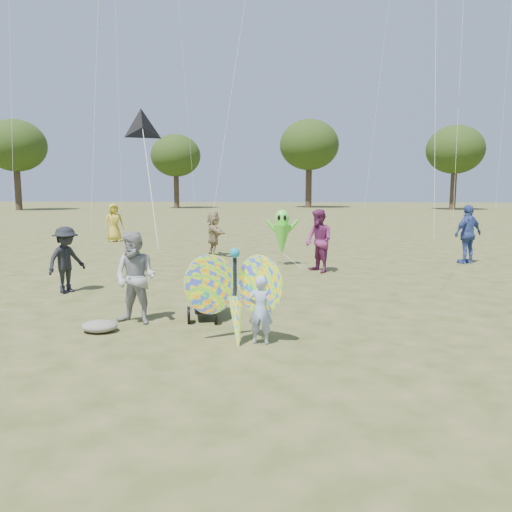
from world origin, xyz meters
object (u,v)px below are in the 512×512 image
(adult_man, at_px, (135,278))
(crowd_e, at_px, (319,241))
(butterfly_kite, at_px, (235,296))
(alien_kite, at_px, (282,234))
(crowd_d, at_px, (214,234))
(jogging_stroller, at_px, (206,285))
(crowd_g, at_px, (114,223))
(child_girl, at_px, (260,310))
(crowd_b, at_px, (66,260))
(crowd_c, at_px, (468,234))

(adult_man, bearing_deg, crowd_e, 71.71)
(butterfly_kite, bearing_deg, alien_kite, 86.56)
(crowd_d, bearing_deg, jogging_stroller, 164.37)
(adult_man, height_order, crowd_g, crowd_g)
(crowd_g, bearing_deg, child_girl, -91.55)
(adult_man, relative_size, crowd_g, 0.96)
(crowd_e, distance_m, jogging_stroller, 5.76)
(crowd_e, bearing_deg, child_girl, -40.86)
(crowd_b, relative_size, crowd_c, 0.81)
(crowd_d, bearing_deg, child_girl, 169.33)
(crowd_c, bearing_deg, crowd_g, -54.06)
(crowd_b, xyz_separation_m, butterfly_kite, (4.32, -3.44, -0.03))
(child_girl, distance_m, crowd_b, 5.84)
(adult_man, height_order, butterfly_kite, adult_man)
(child_girl, height_order, crowd_b, crowd_b)
(crowd_c, relative_size, crowd_d, 1.18)
(crowd_b, xyz_separation_m, jogging_stroller, (3.59, -1.98, -0.15))
(crowd_g, bearing_deg, crowd_d, -69.60)
(adult_man, distance_m, butterfly_kite, 2.13)
(child_girl, distance_m, jogging_stroller, 1.85)
(crowd_d, bearing_deg, alien_kite, -153.88)
(crowd_g, bearing_deg, jogging_stroller, -92.71)
(crowd_e, bearing_deg, butterfly_kite, -44.03)
(crowd_d, bearing_deg, crowd_b, 136.23)
(jogging_stroller, xyz_separation_m, butterfly_kite, (0.73, -1.45, 0.12))
(crowd_b, distance_m, butterfly_kite, 5.52)
(butterfly_kite, bearing_deg, jogging_stroller, 116.65)
(crowd_b, bearing_deg, crowd_e, -36.10)
(alien_kite, bearing_deg, crowd_g, 140.07)
(adult_man, height_order, alien_kite, alien_kite)
(child_girl, xyz_separation_m, alien_kite, (0.09, 7.90, 0.44))
(crowd_b, xyz_separation_m, alien_kite, (4.79, 4.45, 0.21))
(adult_man, height_order, jogging_stroller, adult_man)
(crowd_e, bearing_deg, alien_kite, -167.85)
(adult_man, xyz_separation_m, jogging_stroller, (1.16, 0.47, -0.20))
(jogging_stroller, relative_size, alien_kite, 0.64)
(child_girl, height_order, alien_kite, alien_kite)
(jogging_stroller, distance_m, alien_kite, 6.55)
(crowd_b, height_order, jogging_stroller, crowd_b)
(crowd_b, distance_m, jogging_stroller, 4.10)
(alien_kite, bearing_deg, crowd_c, 9.16)
(adult_man, xyz_separation_m, crowd_c, (8.24, 7.85, 0.12))
(crowd_g, relative_size, butterfly_kite, 0.98)
(crowd_e, xyz_separation_m, jogging_stroller, (-2.28, -5.28, -0.29))
(crowd_g, bearing_deg, crowd_b, -104.47)
(jogging_stroller, bearing_deg, crowd_d, 85.13)
(child_girl, distance_m, crowd_g, 16.29)
(crowd_c, distance_m, crowd_d, 8.43)
(crowd_e, bearing_deg, crowd_b, -91.73)
(jogging_stroller, bearing_deg, crowd_e, 53.24)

